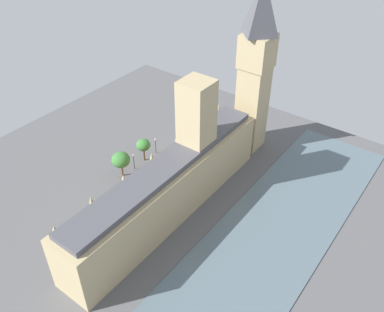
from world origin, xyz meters
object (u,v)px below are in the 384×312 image
at_px(car_white_leading, 95,228).
at_px(street_lamp_slot_10, 134,159).
at_px(pedestrian_trailing, 78,251).
at_px(plane_tree_under_trees, 143,145).
at_px(parliament_building, 172,181).
at_px(car_blue_far_end, 120,200).
at_px(double_decker_bus_opposite_hall, 145,174).
at_px(car_yellow_cab_near_tower, 189,152).
at_px(street_lamp_corner, 155,143).
at_px(pedestrian_by_river_gate, 188,161).
at_px(clock_tower, 256,66).
at_px(pedestrian_kerbside, 71,257).
at_px(plane_tree_midblock, 121,160).

distance_m(car_white_leading, street_lamp_slot_10, 27.96).
relative_size(pedestrian_trailing, plane_tree_under_trees, 0.21).
bearing_deg(parliament_building, car_blue_far_end, 29.05).
bearing_deg(parliament_building, pedestrian_trailing, 71.77).
bearing_deg(double_decker_bus_opposite_hall, parliament_building, -20.05).
height_order(car_yellow_cab_near_tower, plane_tree_under_trees, plane_tree_under_trees).
height_order(street_lamp_corner, street_lamp_slot_10, street_lamp_slot_10).
xyz_separation_m(pedestrian_by_river_gate, plane_tree_under_trees, (12.60, 7.35, 5.30)).
relative_size(parliament_building, car_white_leading, 14.77).
relative_size(parliament_building, double_decker_bus_opposite_hall, 6.68).
bearing_deg(car_yellow_cab_near_tower, plane_tree_under_trees, 48.91).
bearing_deg(double_decker_bus_opposite_hall, clock_tower, 62.89).
height_order(car_yellow_cab_near_tower, pedestrian_kerbside, car_yellow_cab_near_tower).
bearing_deg(clock_tower, street_lamp_corner, 45.94).
distance_m(pedestrian_kerbside, plane_tree_midblock, 34.55).
relative_size(car_blue_far_end, street_lamp_corner, 0.82).
distance_m(car_yellow_cab_near_tower, plane_tree_midblock, 24.47).
xyz_separation_m(car_yellow_cab_near_tower, plane_tree_under_trees, (9.87, 11.54, 5.15)).
bearing_deg(pedestrian_trailing, street_lamp_slot_10, -87.97).
bearing_deg(street_lamp_slot_10, pedestrian_by_river_gate, -132.53).
bearing_deg(plane_tree_midblock, street_lamp_corner, -91.99).
bearing_deg(car_blue_far_end, car_yellow_cab_near_tower, -97.80).
bearing_deg(car_blue_far_end, pedestrian_by_river_gate, -104.01).
bearing_deg(plane_tree_midblock, plane_tree_under_trees, -90.17).
xyz_separation_m(double_decker_bus_opposite_hall, street_lamp_slot_10, (6.76, -2.16, 1.50)).
bearing_deg(pedestrian_by_river_gate, pedestrian_kerbside, 162.37).
bearing_deg(plane_tree_midblock, car_yellow_cab_near_tower, -114.50).
bearing_deg(car_yellow_cab_near_tower, parliament_building, 116.83).
distance_m(clock_tower, pedestrian_by_river_gate, 37.22).
height_order(car_blue_far_end, street_lamp_slot_10, street_lamp_slot_10).
relative_size(plane_tree_midblock, street_lamp_slot_10, 1.49).
bearing_deg(parliament_building, street_lamp_slot_10, -16.58).
bearing_deg(car_blue_far_end, pedestrian_trailing, 98.91).
relative_size(car_yellow_cab_near_tower, plane_tree_midblock, 0.48).
xyz_separation_m(pedestrian_trailing, street_lamp_slot_10, (12.17, -33.95, 3.38)).
xyz_separation_m(plane_tree_midblock, street_lamp_corner, (-0.54, -15.49, -2.13)).
relative_size(clock_tower, car_yellow_cab_near_tower, 13.77).
bearing_deg(double_decker_bus_opposite_hall, car_blue_far_end, -91.01).
height_order(car_yellow_cab_near_tower, car_white_leading, same).
bearing_deg(parliament_building, pedestrian_kerbside, 72.94).
distance_m(clock_tower, car_yellow_cab_near_tower, 35.79).
height_order(car_yellow_cab_near_tower, double_decker_bus_opposite_hall, double_decker_bus_opposite_hall).
relative_size(car_blue_far_end, plane_tree_under_trees, 0.60).
xyz_separation_m(double_decker_bus_opposite_hall, pedestrian_trailing, (-5.41, 31.79, -1.88)).
relative_size(plane_tree_under_trees, street_lamp_corner, 1.38).
bearing_deg(car_yellow_cab_near_tower, pedestrian_kerbside, 92.66).
xyz_separation_m(double_decker_bus_opposite_hall, car_white_leading, (-3.25, 23.74, -1.74)).
xyz_separation_m(pedestrian_kerbside, pedestrian_trailing, (-0.06, -2.24, 0.06)).
xyz_separation_m(clock_tower, car_white_leading, (12.22, 60.00, -28.66)).
relative_size(pedestrian_kerbside, pedestrian_trailing, 0.92).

